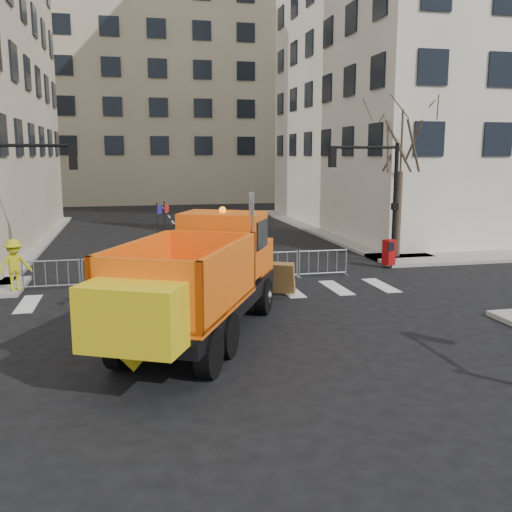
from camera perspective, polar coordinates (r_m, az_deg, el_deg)
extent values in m
plane|color=black|center=(15.16, -0.06, -8.65)|extent=(120.00, 120.00, 0.00)
cube|color=gray|center=(23.23, -4.60, -1.88)|extent=(64.00, 5.00, 0.15)
cube|color=tan|center=(66.48, -10.21, 16.05)|extent=(30.00, 18.00, 24.00)
cylinder|color=black|center=(26.32, 13.71, 5.05)|extent=(0.18, 0.18, 5.40)
cube|color=black|center=(15.37, -5.40, -4.67)|extent=(5.35, 7.61, 0.46)
cylinder|color=black|center=(18.24, -5.84, -3.65)|extent=(0.82, 1.16, 1.12)
cylinder|color=black|center=(17.65, 0.73, -4.06)|extent=(0.82, 1.16, 1.12)
cylinder|color=black|center=(14.69, -11.05, -7.16)|extent=(0.82, 1.16, 1.12)
cylinder|color=black|center=(13.96, -2.97, -7.91)|extent=(0.82, 1.16, 1.12)
cylinder|color=black|center=(13.57, -13.40, -8.72)|extent=(0.82, 1.16, 1.12)
cylinder|color=black|center=(12.77, -4.70, -9.67)|extent=(0.82, 1.16, 1.12)
cube|color=#FA5E0D|center=(18.26, -2.10, 0.01)|extent=(2.64, 2.41, 1.02)
cube|color=#FA5E0D|center=(16.91, -3.33, 1.29)|extent=(2.82, 2.50, 1.83)
cylinder|color=silver|center=(15.84, -0.45, 2.01)|extent=(0.14, 0.14, 2.44)
cube|color=#FA5E0D|center=(13.83, -7.40, -1.82)|extent=(4.27, 5.14, 1.68)
cube|color=yellow|center=(11.46, -12.33, -6.04)|extent=(2.28, 1.81, 1.32)
cube|color=brown|center=(20.09, -0.73, -2.02)|extent=(3.18, 1.97, 1.14)
imported|color=black|center=(19.69, 0.98, -1.34)|extent=(0.84, 0.73, 1.95)
imported|color=black|center=(19.45, -4.55, -1.34)|extent=(1.14, 0.97, 2.06)
imported|color=black|center=(20.88, -3.56, -0.99)|extent=(1.09, 0.92, 1.74)
imported|color=gold|center=(21.74, -23.00, -0.83)|extent=(1.36, 1.17, 1.83)
cube|color=#A10C0C|center=(25.49, 13.14, 0.38)|extent=(0.57, 0.54, 1.10)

